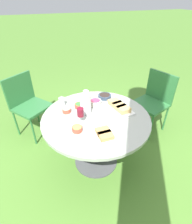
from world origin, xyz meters
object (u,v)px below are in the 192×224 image
(chair_near_right, at_px, (27,101))
(wine_glass, at_px, (80,113))
(chair_near_left, at_px, (154,98))
(water_pitcher, at_px, (86,104))
(dining_table, at_px, (96,125))

(chair_near_right, height_order, wine_glass, chair_near_right)
(chair_near_left, height_order, chair_near_right, same)
(chair_near_right, bearing_deg, water_pitcher, 126.71)
(chair_near_right, distance_m, water_pitcher, 1.06)
(wine_glass, bearing_deg, dining_table, -167.44)
(dining_table, bearing_deg, chair_near_left, -161.36)
(water_pitcher, relative_size, wine_glass, 1.33)
(chair_near_right, relative_size, wine_glass, 5.23)
(dining_table, distance_m, chair_near_right, 1.16)
(chair_near_left, bearing_deg, dining_table, 18.64)
(chair_near_left, xyz_separation_m, water_pitcher, (1.12, 0.25, 0.29))
(water_pitcher, bearing_deg, chair_near_right, -53.29)
(dining_table, relative_size, water_pitcher, 5.10)
(chair_near_left, bearing_deg, chair_near_right, -18.33)
(chair_near_left, relative_size, wine_glass, 5.23)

